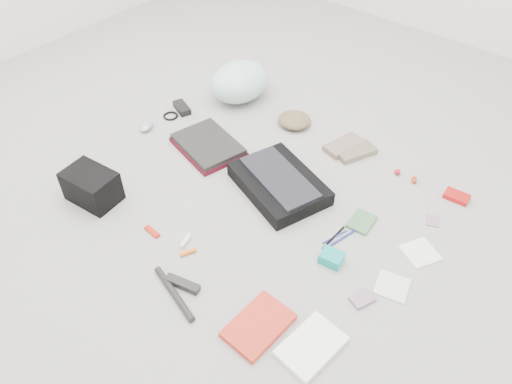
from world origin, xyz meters
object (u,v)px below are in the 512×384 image
Objects in this scene: bike_helmet at (240,81)px; camera_bag at (92,186)px; messenger_bag at (279,184)px; book_red at (258,326)px; accordion_wallet at (331,258)px; laptop at (208,143)px.

bike_helmet is 1.03m from camera_bag.
messenger_bag is 0.82m from camera_bag.
messenger_bag is at bearing 124.23° from book_red.
accordion_wallet is (0.03, 0.41, 0.01)m from book_red.
camera_bag reaches higher than messenger_bag.
laptop reaches higher than book_red.
laptop is (-0.45, 0.01, -0.00)m from messenger_bag.
camera_bag reaches higher than laptop.
book_red is at bearing -103.74° from accordion_wallet.
laptop is at bearing 69.42° from camera_bag.
messenger_bag reaches higher than book_red.
camera_bag is 0.94× the size of book_red.
camera_bag is at bearing -89.93° from laptop.
bike_helmet is at bearing 126.15° from laptop.
bike_helmet is at bearing 85.53° from camera_bag.
camera_bag is 2.56× the size of accordion_wallet.
bike_helmet is at bearing 163.00° from messenger_bag.
bike_helmet is 1.23m from accordion_wallet.
camera_bag reaches higher than accordion_wallet.
bike_helmet is 1.57× the size of camera_bag.
accordion_wallet is at bearing 87.58° from book_red.
bike_helmet reaches higher than camera_bag.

